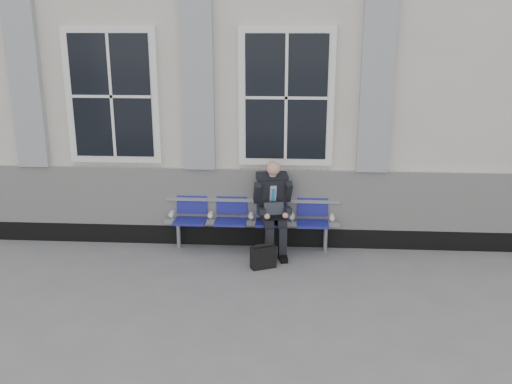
{
  "coord_description": "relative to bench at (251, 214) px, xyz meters",
  "views": [
    {
      "loc": [
        0.45,
        -6.64,
        3.27
      ],
      "look_at": [
        -0.04,
        0.9,
        1.01
      ],
      "focal_mm": 40.0,
      "sensor_mm": 36.0,
      "label": 1
    }
  ],
  "objects": [
    {
      "name": "bench",
      "position": [
        0.0,
        0.0,
        0.0
      ],
      "size": [
        2.6,
        0.47,
        0.91
      ],
      "color": "#9EA0A3",
      "rests_on": "ground"
    },
    {
      "name": "briefcase",
      "position": [
        0.21,
        -0.69,
        -0.39
      ],
      "size": [
        0.37,
        0.27,
        0.35
      ],
      "color": "black",
      "rests_on": "ground"
    },
    {
      "name": "ground",
      "position": [
        0.14,
        -1.32,
        -0.55
      ],
      "size": [
        70.0,
        70.0,
        0.0
      ],
      "primitive_type": "plane",
      "color": "slate",
      "rests_on": "ground"
    },
    {
      "name": "station_building",
      "position": [
        0.12,
        2.15,
        1.67
      ],
      "size": [
        14.4,
        4.4,
        4.49
      ],
      "color": "beige",
      "rests_on": "ground"
    },
    {
      "name": "businessman",
      "position": [
        0.32,
        -0.13,
        0.2
      ],
      "size": [
        0.58,
        0.78,
        1.38
      ],
      "color": "black",
      "rests_on": "ground"
    }
  ]
}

